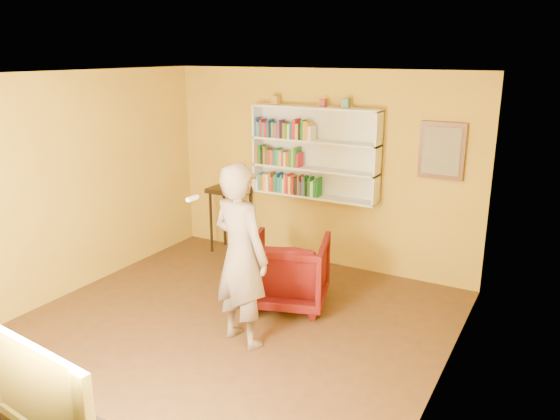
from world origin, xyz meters
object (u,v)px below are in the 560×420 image
at_px(console_table, 230,199).
at_px(armchair, 289,271).
at_px(person, 241,256).
at_px(television, 51,383).
at_px(bookshelf, 316,153).
at_px(ruby_lustre, 230,177).

height_order(console_table, armchair, console_table).
xyz_separation_m(person, television, (0.03, -2.31, -0.09)).
bearing_deg(console_table, person, -53.93).
bearing_deg(bookshelf, armchair, -77.74).
height_order(bookshelf, television, bookshelf).
xyz_separation_m(ruby_lustre, person, (1.60, -2.19, -0.20)).
bearing_deg(bookshelf, person, -83.12).
relative_size(console_table, television, 0.83).
bearing_deg(armchair, bookshelf, -95.18).
xyz_separation_m(bookshelf, console_table, (-1.31, -0.16, -0.78)).
xyz_separation_m(console_table, television, (1.63, -4.50, 0.04)).
relative_size(armchair, person, 0.48).
height_order(bookshelf, console_table, bookshelf).
bearing_deg(ruby_lustre, armchair, -36.45).
relative_size(console_table, armchair, 1.07).
xyz_separation_m(bookshelf, armchair, (0.29, -1.35, -1.18)).
height_order(bookshelf, person, bookshelf).
height_order(bookshelf, armchair, bookshelf).
relative_size(console_table, ruby_lustre, 4.12).
bearing_deg(television, armchair, 97.28).
relative_size(bookshelf, armchair, 1.97).
distance_m(console_table, ruby_lustre, 0.34).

